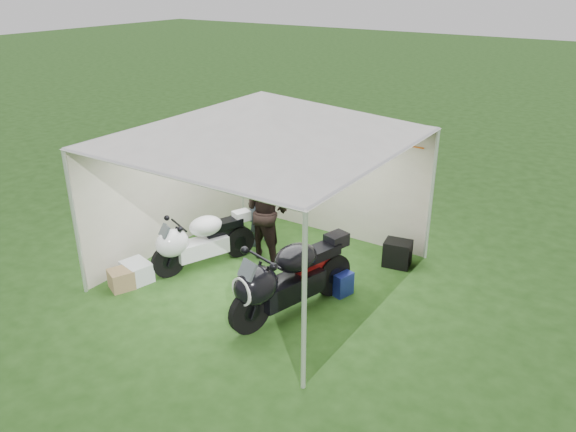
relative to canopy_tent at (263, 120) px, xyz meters
The scene contains 10 objects.
ground 2.58m from the canopy_tent, 89.22° to the right, with size 80.00×80.00×0.00m, color #1F4413.
canopy_tent is the anchor object (origin of this frame).
motorcycle_white 2.35m from the canopy_tent, 156.20° to the right, with size 0.94×1.77×0.92m.
motorcycle_black 2.34m from the canopy_tent, 40.93° to the right, with size 0.91×2.18×1.09m.
paddock_stand 2.70m from the canopy_tent, ahead, with size 0.49×0.31×0.37m, color #2938C8.
person_dark_jacket 1.81m from the canopy_tent, 122.70° to the left, with size 0.85×0.66×1.74m, color black.
person_blue_jacket 2.05m from the canopy_tent, 130.86° to the left, with size 0.61×0.40×1.68m, color slate.
equipment_box 3.24m from the canopy_tent, 40.24° to the left, with size 0.44×0.35×0.44m, color black.
crate_0 3.19m from the canopy_tent, 139.62° to the right, with size 0.48×0.37×0.32m, color silver.
crate_1 3.34m from the canopy_tent, 134.18° to the right, with size 0.35×0.35×0.31m, color #91754D.
Camera 1 is at (4.81, -6.56, 4.57)m, focal length 35.00 mm.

